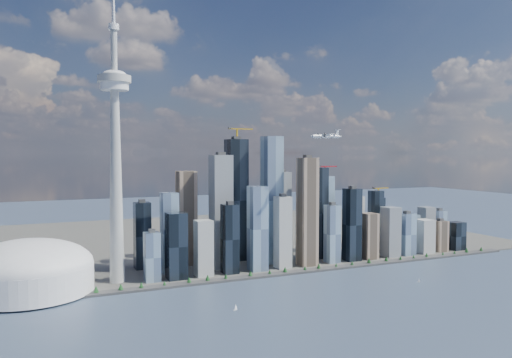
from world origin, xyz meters
name	(u,v)px	position (x,y,z in m)	size (l,w,h in m)	color
ground	(366,313)	(0.00, 0.00, 0.00)	(4000.00, 4000.00, 0.00)	#313F56
seawall	(286,273)	(0.00, 250.00, 2.00)	(1100.00, 22.00, 4.00)	#383838
land	(209,237)	(0.00, 700.00, 1.50)	(1400.00, 900.00, 3.00)	#4C4C47
shoreline_trees	(286,270)	(0.00, 250.00, 8.78)	(960.53, 7.20, 8.80)	#3F2D1E
skyscraper_cluster	(292,221)	(59.61, 336.81, 87.31)	(736.00, 142.00, 279.84)	black
needle_tower	(115,149)	(-300.00, 310.00, 235.84)	(56.00, 56.00, 550.50)	#AEAFAA
dome_stadium	(29,270)	(-440.00, 300.00, 39.44)	(200.00, 200.00, 86.00)	white
airplane	(326,136)	(71.16, 225.82, 260.46)	(67.08, 59.20, 16.40)	white
sailboat_west	(236,308)	(-164.84, 88.87, 3.21)	(7.11, 3.90, 9.99)	silver
sailboat_east	(419,281)	(189.60, 103.72, 2.75)	(6.04, 3.57, 8.58)	silver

